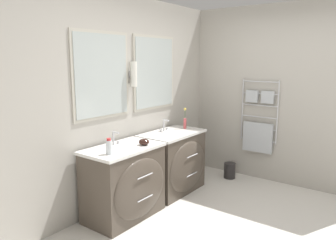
{
  "coord_description": "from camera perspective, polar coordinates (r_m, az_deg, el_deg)",
  "views": [
    {
      "loc": [
        -3.07,
        -1.13,
        1.81
      ],
      "look_at": [
        0.09,
        1.22,
        1.09
      ],
      "focal_mm": 35.0,
      "sensor_mm": 36.0,
      "label": 1
    }
  ],
  "objects": [
    {
      "name": "ground_plane",
      "position": [
        3.74,
        15.2,
        -18.98
      ],
      "size": [
        16.0,
        16.0,
        0.0
      ],
      "primitive_type": "plane",
      "color": "silver"
    },
    {
      "name": "wall_back",
      "position": [
        4.25,
        -6.69,
        3.65
      ],
      "size": [
        4.95,
        0.16,
        2.6
      ],
      "color": "#B2ADA3",
      "rests_on": "ground_plane"
    },
    {
      "name": "wall_right",
      "position": [
        5.16,
        14.81,
        4.3
      ],
      "size": [
        0.13,
        3.61,
        2.6
      ],
      "color": "#B2ADA3",
      "rests_on": "ground_plane"
    },
    {
      "name": "vanity_left",
      "position": [
        3.86,
        -7.37,
        -10.69
      ],
      "size": [
        0.92,
        0.61,
        0.84
      ],
      "color": "#4C4238",
      "rests_on": "ground_plane"
    },
    {
      "name": "vanity_right",
      "position": [
        4.56,
        1.09,
        -7.27
      ],
      "size": [
        0.92,
        0.61,
        0.84
      ],
      "color": "#4C4238",
      "rests_on": "ground_plane"
    },
    {
      "name": "faucet_left",
      "position": [
        3.83,
        -9.38,
        -3.24
      ],
      "size": [
        0.17,
        0.11,
        0.17
      ],
      "color": "silver",
      "rests_on": "vanity_left"
    },
    {
      "name": "faucet_right",
      "position": [
        4.53,
        -0.64,
        -0.98
      ],
      "size": [
        0.17,
        0.11,
        0.17
      ],
      "color": "silver",
      "rests_on": "vanity_right"
    },
    {
      "name": "toiletry_bottle",
      "position": [
        3.48,
        -10.24,
        -4.64
      ],
      "size": [
        0.07,
        0.07,
        0.17
      ],
      "color": "silver",
      "rests_on": "vanity_left"
    },
    {
      "name": "amenity_bowl",
      "position": [
        3.81,
        -4.2,
        -3.83
      ],
      "size": [
        0.12,
        0.12,
        0.07
      ],
      "color": "black",
      "rests_on": "vanity_left"
    },
    {
      "name": "flower_vase",
      "position": [
        4.69,
        2.97,
        -0.17
      ],
      "size": [
        0.04,
        0.04,
        0.3
      ],
      "color": "#CC4C51",
      "rests_on": "vanity_right"
    },
    {
      "name": "waste_bin",
      "position": [
        5.23,
        10.68,
        -8.57
      ],
      "size": [
        0.18,
        0.18,
        0.24
      ],
      "color": "#282626",
      "rests_on": "ground_plane"
    }
  ]
}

